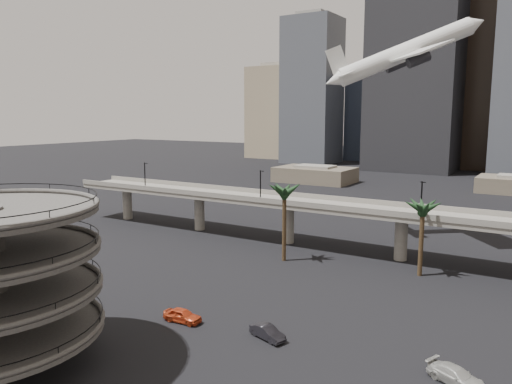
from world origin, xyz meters
The scene contains 7 objects.
overpass centered at (0.00, 55.00, 7.34)m, with size 130.00×9.30×14.70m.
palm_trees centered at (21.48, 47.47, 11.30)m, with size 54.40×18.40×14.00m.
low_buildings centered at (6.89, 142.30, 2.86)m, with size 135.00×27.50×6.80m.
airborne_jet centered at (5.16, 73.38, 37.14)m, with size 28.64×27.73×16.08m.
car_a centered at (-4.11, 14.76, 0.83)m, with size 1.96×4.86×1.66m, color #CA421C.
car_b centered at (7.03, 16.19, 0.76)m, with size 1.61×4.62×1.52m, color black.
car_c centered at (26.83, 17.26, 0.80)m, with size 2.24×5.52×1.60m, color #B3B3AF.
Camera 1 is at (33.71, -29.46, 24.90)m, focal length 35.00 mm.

